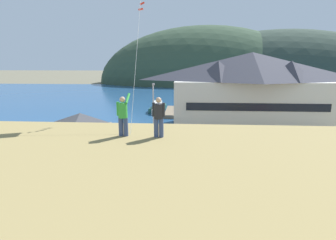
# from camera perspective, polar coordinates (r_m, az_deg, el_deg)

# --- Properties ---
(ground_plane) EXTENTS (600.00, 600.00, 0.00)m
(ground_plane) POSITION_cam_1_polar(r_m,az_deg,el_deg) (22.29, 1.51, -14.94)
(ground_plane) COLOR #66604C
(parking_lot_pad) EXTENTS (40.00, 20.00, 0.10)m
(parking_lot_pad) POSITION_cam_1_polar(r_m,az_deg,el_deg) (26.81, 1.95, -9.93)
(parking_lot_pad) COLOR gray
(parking_lot_pad) RESTS_ON ground
(bay_water) EXTENTS (360.00, 84.00, 0.03)m
(bay_water) POSITION_cam_1_polar(r_m,az_deg,el_deg) (80.43, 3.26, 5.13)
(bay_water) COLOR navy
(bay_water) RESTS_ON ground
(far_hill_west_ridge) EXTENTS (104.78, 56.85, 54.71)m
(far_hill_west_ridge) POSITION_cam_1_polar(r_m,az_deg,el_deg) (134.09, 8.05, 7.95)
(far_hill_west_ridge) COLOR #334733
(far_hill_west_ridge) RESTS_ON ground
(far_hill_east_peak) EXTENTS (118.53, 55.65, 50.74)m
(far_hill_east_peak) POSITION_cam_1_polar(r_m,az_deg,el_deg) (142.21, 23.61, 7.30)
(far_hill_east_peak) COLOR #2D3D33
(far_hill_east_peak) RESTS_ON ground
(harbor_lodge) EXTENTS (24.63, 10.34, 11.69)m
(harbor_lodge) POSITION_cam_1_polar(r_m,az_deg,el_deg) (42.75, 17.41, 6.47)
(harbor_lodge) COLOR beige
(harbor_lodge) RESTS_ON ground
(storage_shed_near_lot) EXTENTS (6.79, 5.21, 4.75)m
(storage_shed_near_lot) POSITION_cam_1_polar(r_m,az_deg,el_deg) (31.05, -18.24, -2.71)
(storage_shed_near_lot) COLOR #756B5B
(storage_shed_near_lot) RESTS_ON ground
(wharf_dock) EXTENTS (3.20, 10.80, 0.70)m
(wharf_dock) POSITION_cam_1_polar(r_m,az_deg,el_deg) (53.51, 1.25, 1.79)
(wharf_dock) COLOR #70604C
(wharf_dock) RESTS_ON ground
(moored_boat_wharfside) EXTENTS (3.18, 7.54, 2.16)m
(moored_boat_wharfside) POSITION_cam_1_polar(r_m,az_deg,el_deg) (56.35, -2.21, 2.71)
(moored_boat_wharfside) COLOR #23564C
(moored_boat_wharfside) RESTS_ON ground
(moored_boat_outer_mooring) EXTENTS (2.92, 7.68, 2.16)m
(moored_boat_outer_mooring) POSITION_cam_1_polar(r_m,az_deg,el_deg) (54.17, 5.04, 2.27)
(moored_boat_outer_mooring) COLOR #23564C
(moored_boat_outer_mooring) RESTS_ON ground
(moored_boat_inner_slip) EXTENTS (2.13, 6.34, 2.16)m
(moored_boat_inner_slip) POSITION_cam_1_polar(r_m,az_deg,el_deg) (54.40, -2.22, 2.36)
(moored_boat_inner_slip) COLOR #A8A399
(moored_boat_inner_slip) RESTS_ON ground
(parked_car_back_row_left) EXTENTS (4.21, 2.08, 1.82)m
(parked_car_back_row_left) POSITION_cam_1_polar(r_m,az_deg,el_deg) (28.34, 23.18, -7.51)
(parked_car_back_row_left) COLOR #B28923
(parked_car_back_row_left) RESTS_ON parking_lot_pad
(parked_car_back_row_right) EXTENTS (4.35, 2.37, 1.82)m
(parked_car_back_row_right) POSITION_cam_1_polar(r_m,az_deg,el_deg) (26.28, -27.76, -9.52)
(parked_car_back_row_right) COLOR #B28923
(parked_car_back_row_right) RESTS_ON parking_lot_pad
(parked_car_lone_by_shed) EXTENTS (4.22, 2.09, 1.82)m
(parked_car_lone_by_shed) POSITION_cam_1_polar(r_m,az_deg,el_deg) (28.93, 4.90, -6.11)
(parked_car_lone_by_shed) COLOR slate
(parked_car_lone_by_shed) RESTS_ON parking_lot_pad
(parked_car_corner_spot) EXTENTS (4.23, 2.12, 1.82)m
(parked_car_corner_spot) POSITION_cam_1_polar(r_m,az_deg,el_deg) (23.09, -2.55, -11.01)
(parked_car_corner_spot) COLOR black
(parked_car_corner_spot) RESTS_ON parking_lot_pad
(parked_car_mid_row_far) EXTENTS (4.22, 2.10, 1.82)m
(parked_car_mid_row_far) POSITION_cam_1_polar(r_m,az_deg,el_deg) (28.73, -7.85, -6.32)
(parked_car_mid_row_far) COLOR slate
(parked_car_mid_row_far) RESTS_ON parking_lot_pad
(parked_car_front_row_red) EXTENTS (4.34, 2.34, 1.82)m
(parked_car_front_row_red) POSITION_cam_1_polar(r_m,az_deg,el_deg) (23.47, -14.96, -11.04)
(parked_car_front_row_red) COLOR red
(parked_car_front_row_red) RESTS_ON parking_lot_pad
(parking_light_pole) EXTENTS (0.24, 0.78, 7.70)m
(parking_light_pole) POSITION_cam_1_polar(r_m,az_deg,el_deg) (31.09, -3.16, 1.77)
(parking_light_pole) COLOR #ADADB2
(parking_light_pole) RESTS_ON parking_lot_pad
(person_kite_flyer) EXTENTS (0.54, 0.65, 1.86)m
(person_kite_flyer) POSITION_cam_1_polar(r_m,az_deg,el_deg) (11.61, -9.72, 1.14)
(person_kite_flyer) COLOR #384770
(person_kite_flyer) RESTS_ON grassy_hill_foreground
(person_companion) EXTENTS (0.55, 0.40, 1.74)m
(person_companion) POSITION_cam_1_polar(r_m,az_deg,el_deg) (11.27, -2.04, 0.88)
(person_companion) COLOR #384770
(person_companion) RESTS_ON grassy_hill_foreground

